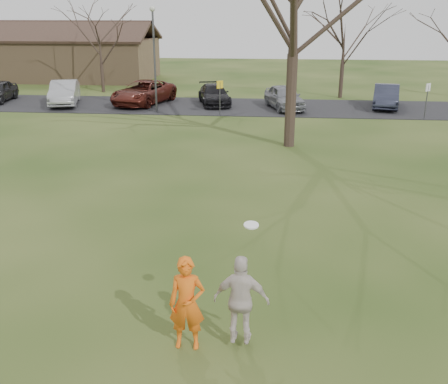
{
  "coord_description": "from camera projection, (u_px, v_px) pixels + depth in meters",
  "views": [
    {
      "loc": [
        1.26,
        -8.89,
        6.09
      ],
      "look_at": [
        0.0,
        4.0,
        1.5
      ],
      "focal_mm": 41.5,
      "sensor_mm": 36.0,
      "label": 1
    }
  ],
  "objects": [
    {
      "name": "ground",
      "position": [
        205.0,
        327.0,
        10.49
      ],
      "size": [
        120.0,
        120.0,
        0.0
      ],
      "primitive_type": "plane",
      "color": "#1E380F",
      "rests_on": "ground"
    },
    {
      "name": "parking_strip",
      "position": [
        255.0,
        107.0,
        33.93
      ],
      "size": [
        62.0,
        6.5,
        0.04
      ],
      "primitive_type": "cube",
      "color": "black",
      "rests_on": "ground"
    },
    {
      "name": "player_defender",
      "position": [
        187.0,
        304.0,
        9.61
      ],
      "size": [
        0.69,
        0.47,
        1.85
      ],
      "primitive_type": "imported",
      "rotation": [
        0.0,
        0.0,
        0.03
      ],
      "color": "orange",
      "rests_on": "ground"
    },
    {
      "name": "car_1",
      "position": [
        64.0,
        93.0,
        34.46
      ],
      "size": [
        2.88,
        5.01,
        1.56
      ],
      "primitive_type": "imported",
      "rotation": [
        0.0,
        0.0,
        0.28
      ],
      "color": "#9E9FA4",
      "rests_on": "parking_strip"
    },
    {
      "name": "car_2",
      "position": [
        144.0,
        92.0,
        34.67
      ],
      "size": [
        3.97,
        6.03,
        1.54
      ],
      "primitive_type": "imported",
      "rotation": [
        0.0,
        0.0,
        -0.28
      ],
      "color": "#4D1912",
      "rests_on": "parking_strip"
    },
    {
      "name": "car_3",
      "position": [
        214.0,
        95.0,
        34.52
      ],
      "size": [
        2.86,
        4.78,
        1.3
      ],
      "primitive_type": "imported",
      "rotation": [
        0.0,
        0.0,
        0.25
      ],
      "color": "black",
      "rests_on": "parking_strip"
    },
    {
      "name": "car_4",
      "position": [
        284.0,
        97.0,
        32.98
      ],
      "size": [
        2.96,
        4.68,
        1.49
      ],
      "primitive_type": "imported",
      "rotation": [
        0.0,
        0.0,
        0.3
      ],
      "color": "gray",
      "rests_on": "parking_strip"
    },
    {
      "name": "car_5",
      "position": [
        386.0,
        96.0,
        33.39
      ],
      "size": [
        2.37,
        4.62,
        1.45
      ],
      "primitive_type": "imported",
      "rotation": [
        0.0,
        0.0,
        -0.2
      ],
      "color": "#292D3E",
      "rests_on": "parking_strip"
    },
    {
      "name": "catching_play",
      "position": [
        241.0,
        300.0,
        9.55
      ],
      "size": [
        1.06,
        0.5,
        2.39
      ],
      "color": "beige",
      "rests_on": "ground"
    },
    {
      "name": "building",
      "position": [
        43.0,
        57.0,
        47.32
      ],
      "size": [
        20.6,
        8.5,
        5.14
      ],
      "color": "#8C6D4C",
      "rests_on": "ground"
    },
    {
      "name": "lamp_post",
      "position": [
        154.0,
        47.0,
        30.82
      ],
      "size": [
        0.34,
        0.34,
        6.27
      ],
      "color": "#47474C",
      "rests_on": "ground"
    },
    {
      "name": "sign_yellow",
      "position": [
        220.0,
        91.0,
        30.82
      ],
      "size": [
        0.35,
        0.35,
        2.08
      ],
      "color": "#47474C",
      "rests_on": "ground"
    },
    {
      "name": "sign_white",
      "position": [
        427.0,
        94.0,
        29.73
      ],
      "size": [
        0.35,
        0.35,
        2.08
      ],
      "color": "#47474C",
      "rests_on": "ground"
    },
    {
      "name": "small_tree_row",
      "position": [
        320.0,
        41.0,
        36.98
      ],
      "size": [
        55.0,
        5.9,
        8.5
      ],
      "color": "#352821",
      "rests_on": "ground"
    }
  ]
}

